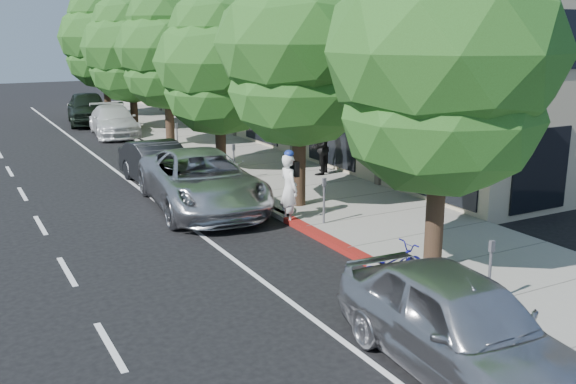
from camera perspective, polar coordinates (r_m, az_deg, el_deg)
ground at (r=15.66m, az=5.32°, el=-5.45°), size 120.00×120.00×0.00m
sidewalk at (r=23.40m, az=-0.88°, el=1.40°), size 4.60×56.00×0.15m
curb at (r=22.45m, az=-6.08°, el=0.77°), size 0.30×56.00×0.15m
curb_red_segment at (r=16.43m, az=3.38°, el=-4.19°), size 0.32×4.00×0.15m
storefront_building at (r=35.16m, az=2.12°, el=11.30°), size 10.00×36.00×7.00m
street_tree_0 at (r=13.75m, az=13.71°, el=11.56°), size 5.04×5.04×7.74m
street_tree_1 at (r=18.64m, az=1.02°, el=12.75°), size 4.86×4.86×7.79m
street_tree_2 at (r=24.07m, az=-6.19°, el=11.29°), size 4.78×4.78×6.82m
street_tree_3 at (r=29.68m, az=-10.75°, el=12.34°), size 4.55×4.55×7.22m
street_tree_4 at (r=35.44m, az=-13.83°, el=12.27°), size 5.14×5.14×7.26m
street_tree_5 at (r=41.25m, az=-16.10°, el=12.97°), size 5.34×5.34×7.92m
cyclist at (r=17.73m, az=0.09°, el=0.26°), size 0.49×0.73×1.96m
bicycle at (r=13.62m, az=9.12°, el=-6.57°), size 1.79×0.70×0.92m
silver_suv at (r=19.43m, az=-7.69°, el=1.02°), size 3.49×6.50×1.74m
dark_sedan at (r=22.67m, az=-11.44°, el=2.43°), size 1.70×4.56×1.49m
white_pickup at (r=34.24m, az=-15.24°, el=6.13°), size 2.63×5.39×1.51m
dark_suv_far at (r=38.95m, az=-17.37°, el=7.15°), size 2.91×5.67×1.85m
near_car_a at (r=10.44m, az=15.01°, el=-11.32°), size 2.27×5.00×1.66m
pedestrian at (r=23.26m, az=2.76°, el=3.98°), size 1.21×1.20×1.98m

